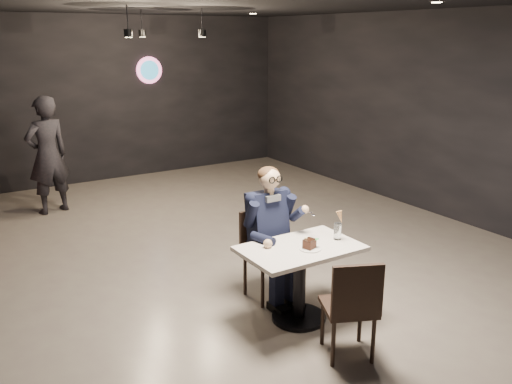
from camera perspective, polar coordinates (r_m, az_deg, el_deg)
floor at (r=6.77m, az=-2.76°, el=-6.74°), size 9.00×9.00×0.00m
wall_sign at (r=10.66m, az=-11.19°, el=12.47°), size 0.50×0.06×0.50m
pendant_lights at (r=8.05m, az=-10.41°, el=17.67°), size 1.40×1.20×0.36m
main_table at (r=5.21m, az=4.60°, el=-9.58°), size 1.10×0.70×0.75m
chair_far at (r=5.59m, az=1.24°, el=-6.74°), size 0.42×0.46×0.92m
chair_near at (r=4.70m, az=9.71°, el=-11.64°), size 0.57×0.59×0.92m
seated_man at (r=5.49m, az=1.26°, el=-4.24°), size 0.60×0.80×1.44m
dessert_plate at (r=5.01m, az=5.73°, el=-5.94°), size 0.21×0.21×0.01m
cake_slice at (r=5.00m, az=5.64°, el=-5.47°), size 0.13×0.12×0.08m
mint_leaf at (r=5.00m, az=6.36°, el=-4.95°), size 0.06×0.04×0.01m
sundae_glass at (r=5.25m, az=8.58°, el=-4.11°), size 0.07×0.07×0.16m
wafer_cone at (r=5.17m, az=8.87°, el=-2.62°), size 0.07×0.07×0.12m
passerby at (r=8.75m, az=-21.09°, el=3.62°), size 0.74×0.58×1.79m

